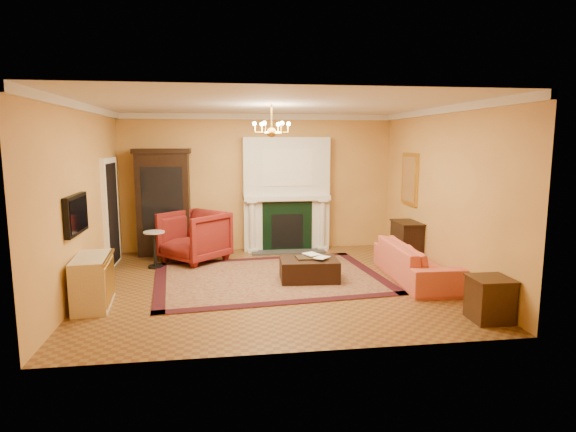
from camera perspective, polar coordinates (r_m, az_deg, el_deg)
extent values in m
cube|color=brown|center=(8.32, -1.86, -8.06)|extent=(6.00, 5.50, 0.02)
cube|color=silver|center=(7.99, -1.97, 13.16)|extent=(6.00, 5.50, 0.02)
cube|color=gold|center=(10.75, -3.51, 3.97)|extent=(6.00, 0.02, 3.00)
cube|color=gold|center=(5.30, 1.31, -0.99)|extent=(6.00, 0.02, 3.00)
cube|color=gold|center=(8.25, -23.19, 1.81)|extent=(0.02, 5.50, 3.00)
cube|color=gold|center=(8.86, 17.85, 2.53)|extent=(0.02, 5.50, 3.00)
cube|color=silver|center=(10.67, -0.21, 2.60)|extent=(1.90, 0.32, 2.50)
cube|color=silver|center=(10.45, -0.08, 5.77)|extent=(1.10, 0.01, 0.80)
cube|color=black|center=(10.60, -0.08, -1.26)|extent=(1.10, 0.02, 1.10)
cube|color=black|center=(10.61, -0.08, -1.80)|extent=(0.70, 0.02, 0.75)
cube|color=#333333|center=(10.59, 0.01, -4.20)|extent=(1.60, 0.50, 0.04)
cube|color=silver|center=(10.62, -0.16, 2.19)|extent=(1.90, 0.44, 0.10)
cylinder|color=silver|center=(10.50, -4.29, -1.16)|extent=(0.14, 0.14, 1.18)
cylinder|color=silver|center=(10.72, 4.06, -0.96)|extent=(0.14, 0.14, 1.18)
cube|color=silver|center=(10.67, -3.56, 11.67)|extent=(6.00, 0.08, 0.12)
cube|color=silver|center=(8.21, -23.46, 11.85)|extent=(0.08, 5.50, 0.12)
cube|color=silver|center=(8.80, 18.00, 11.88)|extent=(0.08, 5.50, 0.12)
cube|color=white|center=(9.94, -20.24, 0.43)|extent=(0.08, 1.05, 2.10)
cube|color=black|center=(9.93, -20.04, 0.26)|extent=(0.02, 0.85, 1.95)
cube|color=black|center=(7.68, -23.83, 0.18)|extent=(0.08, 0.95, 0.58)
cube|color=black|center=(7.67, -23.51, 0.18)|extent=(0.01, 0.85, 0.48)
cube|color=gold|center=(10.10, 14.23, 4.26)|extent=(0.05, 0.76, 1.05)
cube|color=white|center=(10.09, 14.08, 4.26)|extent=(0.01, 0.62, 0.90)
cylinder|color=gold|center=(7.97, -1.97, 11.66)|extent=(0.03, 0.03, 0.40)
sphere|color=gold|center=(7.96, -1.96, 9.86)|extent=(0.16, 0.16, 0.16)
sphere|color=#FFE5B2|center=(8.00, 0.07, 10.86)|extent=(0.07, 0.07, 0.07)
sphere|color=#FFE5B2|center=(8.22, -1.16, 10.81)|extent=(0.07, 0.07, 0.07)
sphere|color=#FFE5B2|center=(8.19, -3.14, 10.80)|extent=(0.07, 0.07, 0.07)
sphere|color=#FFE5B2|center=(7.94, -4.01, 10.86)|extent=(0.07, 0.07, 0.07)
sphere|color=#FFE5B2|center=(7.71, -2.82, 10.93)|extent=(0.07, 0.07, 0.07)
sphere|color=#FFE5B2|center=(7.74, -0.72, 10.93)|extent=(0.07, 0.07, 0.07)
cube|color=#400D12|center=(8.63, -2.24, -7.30)|extent=(4.23, 3.34, 0.02)
cube|color=black|center=(10.56, -14.50, 1.33)|extent=(1.09, 0.50, 2.16)
imported|color=maroon|center=(9.87, -11.05, -2.11)|extent=(1.50, 1.50, 1.13)
cylinder|color=black|center=(9.66, -15.42, -5.80)|extent=(0.28, 0.28, 0.04)
cylinder|color=black|center=(9.59, -15.51, -3.84)|extent=(0.06, 0.06, 0.64)
cylinder|color=silver|center=(9.52, -15.59, -1.86)|extent=(0.40, 0.40, 0.03)
cube|color=beige|center=(7.66, -22.13, -7.21)|extent=(0.56, 1.05, 0.75)
imported|color=#D44B43|center=(8.70, 14.96, -4.56)|extent=(0.72, 2.25, 0.87)
cube|color=#311F0D|center=(7.13, 22.79, -9.18)|extent=(0.50, 0.50, 0.57)
cube|color=black|center=(9.81, 13.86, -3.19)|extent=(0.43, 0.74, 0.82)
cube|color=black|center=(8.44, 2.51, -6.32)|extent=(1.04, 0.78, 0.37)
cube|color=black|center=(8.43, 2.43, -4.94)|extent=(0.44, 0.35, 0.03)
imported|color=gray|center=(8.44, 2.21, -3.77)|extent=(0.21, 0.12, 0.30)
imported|color=gray|center=(8.36, 3.48, -4.04)|extent=(0.15, 0.15, 0.27)
cylinder|color=tan|center=(10.53, -3.90, 2.63)|extent=(0.11, 0.11, 0.09)
cone|color=#0F3A17|center=(10.51, -3.91, 3.78)|extent=(0.16, 0.16, 0.33)
cylinder|color=tan|center=(10.74, 4.05, 2.77)|extent=(0.12, 0.12, 0.10)
cone|color=#0F3A17|center=(10.72, 4.06, 4.01)|extent=(0.17, 0.17, 0.37)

